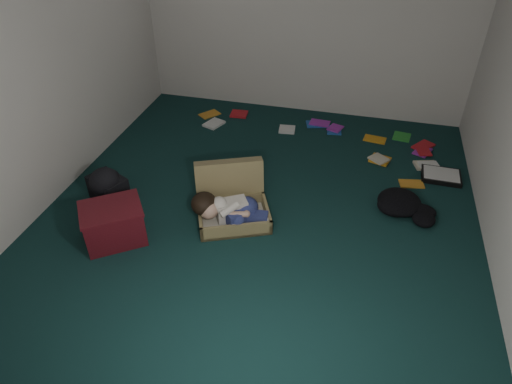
% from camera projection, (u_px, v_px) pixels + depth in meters
% --- Properties ---
extents(floor, '(4.50, 4.50, 0.00)m').
position_uv_depth(floor, '(260.00, 212.00, 4.32)').
color(floor, '#102E2D').
rests_on(floor, ground).
extents(wall_back, '(4.50, 0.00, 4.50)m').
position_uv_depth(wall_back, '(307.00, 7.00, 5.30)').
color(wall_back, silver).
rests_on(wall_back, ground).
extents(wall_front, '(4.50, 0.00, 4.50)m').
position_uv_depth(wall_front, '(125.00, 306.00, 1.80)').
color(wall_front, silver).
rests_on(wall_front, ground).
extents(wall_left, '(0.00, 4.50, 4.50)m').
position_uv_depth(wall_left, '(37.00, 60.00, 3.95)').
color(wall_left, silver).
rests_on(wall_left, ground).
extents(suitcase, '(0.83, 0.83, 0.47)m').
position_uv_depth(suitcase, '(232.00, 201.00, 4.23)').
color(suitcase, olive).
rests_on(suitcase, floor).
extents(person, '(0.71, 0.38, 0.29)m').
position_uv_depth(person, '(229.00, 209.00, 4.07)').
color(person, silver).
rests_on(person, suitcase).
extents(maroon_bin, '(0.65, 0.62, 0.35)m').
position_uv_depth(maroon_bin, '(114.00, 224.00, 3.92)').
color(maroon_bin, '#571119').
rests_on(maroon_bin, floor).
extents(backpack, '(0.56, 0.51, 0.27)m').
position_uv_depth(backpack, '(108.00, 187.00, 4.42)').
color(backpack, black).
rests_on(backpack, floor).
extents(clothing_pile, '(0.53, 0.45, 0.15)m').
position_uv_depth(clothing_pile, '(408.00, 209.00, 4.24)').
color(clothing_pile, black).
rests_on(clothing_pile, floor).
extents(paper_tray, '(0.40, 0.31, 0.06)m').
position_uv_depth(paper_tray, '(441.00, 176.00, 4.77)').
color(paper_tray, black).
rests_on(paper_tray, floor).
extents(book_scatter, '(2.91, 1.31, 0.02)m').
position_uv_depth(book_scatter, '(337.00, 138.00, 5.43)').
color(book_scatter, orange).
rests_on(book_scatter, floor).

